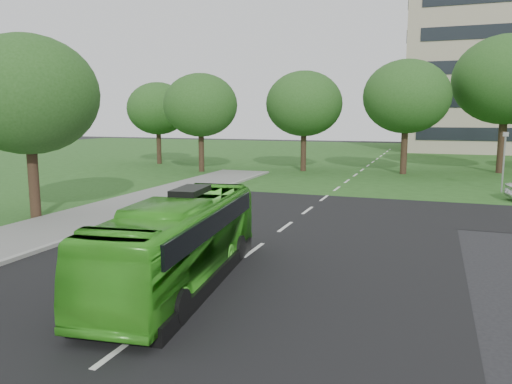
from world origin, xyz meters
TOP-DOWN VIEW (x-y plane):
  - ground at (0.00, 0.00)m, footprint 160.00×160.00m
  - street_surfaces at (-0.38, 22.75)m, footprint 120.00×120.00m
  - tree_park_a at (-12.79, 24.15)m, footprint 6.22×6.22m
  - tree_park_b at (-4.71, 27.53)m, footprint 6.49×6.49m
  - tree_park_c at (3.57, 28.12)m, footprint 6.94×6.94m
  - tree_park_d at (11.13, 31.57)m, footprint 8.51×8.51m
  - tree_park_f at (-19.78, 28.99)m, footprint 5.97×5.97m
  - tree_side_near at (-11.44, 3.75)m, footprint 6.31×6.31m
  - bus at (-0.78, -1.97)m, footprint 3.12×9.08m
  - camera_pole at (10.00, 20.00)m, footprint 0.32×0.28m

SIDE VIEW (x-z plane):
  - ground at x=0.00m, z-range 0.00..0.00m
  - street_surfaces at x=-0.38m, z-range -0.05..0.10m
  - bus at x=-0.78m, z-range 0.00..2.48m
  - camera_pole at x=10.00m, z-range 0.55..4.31m
  - tree_park_f at x=-19.78m, z-range 1.43..9.40m
  - tree_park_a at x=-12.79m, z-range 1.48..9.74m
  - tree_side_near at x=-11.44m, z-range 1.50..9.88m
  - tree_park_b at x=-4.71m, z-range 1.48..9.99m
  - tree_park_c at x=3.57m, z-range 1.64..10.86m
  - tree_park_d at x=11.13m, z-range 1.99..13.24m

